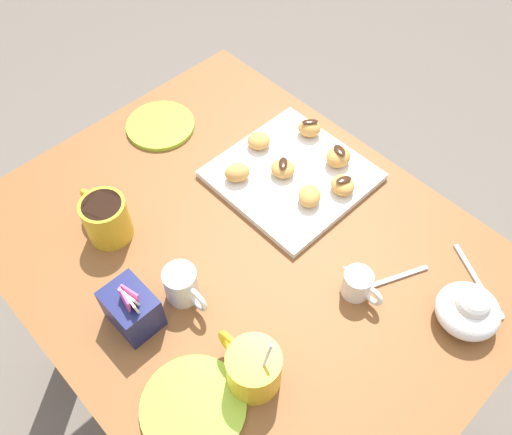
{
  "coord_description": "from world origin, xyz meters",
  "views": [
    {
      "loc": [
        -0.42,
        0.37,
        1.58
      ],
      "look_at": [
        0.02,
        -0.06,
        0.74
      ],
      "focal_mm": 37.53,
      "sensor_mm": 36.0,
      "label": 1
    }
  ],
  "objects_px": {
    "chocolate_sauce_pitcher": "(358,283)",
    "beignet_4": "(309,196)",
    "cream_pitcher_white": "(183,285)",
    "ice_cream_bowl": "(469,309)",
    "beignet_3": "(237,172)",
    "beignet_5": "(343,185)",
    "beignet_6": "(283,169)",
    "coffee_mug_mustard_left": "(253,368)",
    "pastry_plate_square": "(292,175)",
    "beignet_0": "(338,157)",
    "saucer_lime_right": "(193,407)",
    "sugar_caddy": "(132,309)",
    "beignet_1": "(259,141)",
    "dining_table": "(244,283)",
    "beignet_2": "(309,128)",
    "coffee_mug_mustard_right": "(106,217)",
    "saucer_lime_left": "(160,125)"
  },
  "relations": [
    {
      "from": "ice_cream_bowl",
      "to": "beignet_1",
      "type": "xyz_separation_m",
      "value": [
        0.54,
        -0.02,
        -0.0
      ]
    },
    {
      "from": "sugar_caddy",
      "to": "beignet_2",
      "type": "height_order",
      "value": "sugar_caddy"
    },
    {
      "from": "chocolate_sauce_pitcher",
      "to": "beignet_4",
      "type": "xyz_separation_m",
      "value": [
        0.19,
        -0.08,
        0.0
      ]
    },
    {
      "from": "beignet_1",
      "to": "beignet_4",
      "type": "height_order",
      "value": "beignet_4"
    },
    {
      "from": "ice_cream_bowl",
      "to": "beignet_5",
      "type": "distance_m",
      "value": 0.33
    },
    {
      "from": "cream_pitcher_white",
      "to": "beignet_0",
      "type": "height_order",
      "value": "cream_pitcher_white"
    },
    {
      "from": "coffee_mug_mustard_left",
      "to": "beignet_5",
      "type": "xyz_separation_m",
      "value": [
        0.15,
        -0.4,
        -0.02
      ]
    },
    {
      "from": "beignet_3",
      "to": "beignet_4",
      "type": "xyz_separation_m",
      "value": [
        -0.14,
        -0.06,
        -0.0
      ]
    },
    {
      "from": "beignet_6",
      "to": "cream_pitcher_white",
      "type": "bearing_deg",
      "value": 102.88
    },
    {
      "from": "saucer_lime_right",
      "to": "beignet_3",
      "type": "distance_m",
      "value": 0.47
    },
    {
      "from": "coffee_mug_mustard_right",
      "to": "saucer_lime_left",
      "type": "distance_m",
      "value": 0.3
    },
    {
      "from": "beignet_0",
      "to": "beignet_3",
      "type": "xyz_separation_m",
      "value": [
        0.12,
        0.18,
        -0.0
      ]
    },
    {
      "from": "ice_cream_bowl",
      "to": "saucer_lime_left",
      "type": "distance_m",
      "value": 0.75
    },
    {
      "from": "coffee_mug_mustard_left",
      "to": "sugar_caddy",
      "type": "distance_m",
      "value": 0.23
    },
    {
      "from": "coffee_mug_mustard_left",
      "to": "saucer_lime_right",
      "type": "bearing_deg",
      "value": 73.36
    },
    {
      "from": "cream_pitcher_white",
      "to": "beignet_5",
      "type": "height_order",
      "value": "cream_pitcher_white"
    },
    {
      "from": "sugar_caddy",
      "to": "beignet_3",
      "type": "xyz_separation_m",
      "value": [
        0.11,
        -0.34,
        -0.01
      ]
    },
    {
      "from": "beignet_0",
      "to": "beignet_4",
      "type": "height_order",
      "value": "beignet_0"
    },
    {
      "from": "dining_table",
      "to": "beignet_2",
      "type": "xyz_separation_m",
      "value": [
        0.11,
        -0.3,
        0.17
      ]
    },
    {
      "from": "beignet_1",
      "to": "beignet_2",
      "type": "height_order",
      "value": "beignet_2"
    },
    {
      "from": "sugar_caddy",
      "to": "beignet_4",
      "type": "distance_m",
      "value": 0.4
    },
    {
      "from": "chocolate_sauce_pitcher",
      "to": "beignet_3",
      "type": "height_order",
      "value": "chocolate_sauce_pitcher"
    },
    {
      "from": "coffee_mug_mustard_left",
      "to": "beignet_3",
      "type": "relative_size",
      "value": 2.53
    },
    {
      "from": "coffee_mug_mustard_left",
      "to": "chocolate_sauce_pitcher",
      "type": "xyz_separation_m",
      "value": [
        -0.01,
        -0.24,
        -0.02
      ]
    },
    {
      "from": "coffee_mug_mustard_left",
      "to": "ice_cream_bowl",
      "type": "relative_size",
      "value": 1.19
    },
    {
      "from": "beignet_5",
      "to": "beignet_6",
      "type": "relative_size",
      "value": 1.03
    },
    {
      "from": "ice_cream_bowl",
      "to": "beignet_6",
      "type": "xyz_separation_m",
      "value": [
        0.44,
        -0.0,
        -0.0
      ]
    },
    {
      "from": "dining_table",
      "to": "beignet_3",
      "type": "height_order",
      "value": "beignet_3"
    },
    {
      "from": "cream_pitcher_white",
      "to": "ice_cream_bowl",
      "type": "distance_m",
      "value": 0.49
    },
    {
      "from": "beignet_0",
      "to": "beignet_1",
      "type": "xyz_separation_m",
      "value": [
        0.15,
        0.09,
        -0.0
      ]
    },
    {
      "from": "ice_cream_bowl",
      "to": "beignet_0",
      "type": "relative_size",
      "value": 1.99
    },
    {
      "from": "beignet_2",
      "to": "beignet_6",
      "type": "xyz_separation_m",
      "value": [
        -0.04,
        0.12,
        -0.0
      ]
    },
    {
      "from": "beignet_5",
      "to": "cream_pitcher_white",
      "type": "bearing_deg",
      "value": 83.83
    },
    {
      "from": "ice_cream_bowl",
      "to": "saucer_lime_right",
      "type": "bearing_deg",
      "value": 64.65
    },
    {
      "from": "coffee_mug_mustard_left",
      "to": "beignet_0",
      "type": "height_order",
      "value": "coffee_mug_mustard_left"
    },
    {
      "from": "cream_pitcher_white",
      "to": "beignet_0",
      "type": "distance_m",
      "value": 0.43
    },
    {
      "from": "pastry_plate_square",
      "to": "beignet_4",
      "type": "height_order",
      "value": "beignet_4"
    },
    {
      "from": "pastry_plate_square",
      "to": "beignet_5",
      "type": "xyz_separation_m",
      "value": [
        -0.1,
        -0.04,
        0.02
      ]
    },
    {
      "from": "dining_table",
      "to": "pastry_plate_square",
      "type": "bearing_deg",
      "value": -73.81
    },
    {
      "from": "pastry_plate_square",
      "to": "cream_pitcher_white",
      "type": "bearing_deg",
      "value": 100.33
    },
    {
      "from": "pastry_plate_square",
      "to": "chocolate_sauce_pitcher",
      "type": "height_order",
      "value": "chocolate_sauce_pitcher"
    },
    {
      "from": "pastry_plate_square",
      "to": "beignet_2",
      "type": "relative_size",
      "value": 5.72
    },
    {
      "from": "beignet_0",
      "to": "beignet_2",
      "type": "distance_m",
      "value": 0.1
    },
    {
      "from": "dining_table",
      "to": "coffee_mug_mustard_right",
      "type": "height_order",
      "value": "coffee_mug_mustard_right"
    },
    {
      "from": "beignet_3",
      "to": "beignet_5",
      "type": "distance_m",
      "value": 0.22
    },
    {
      "from": "sugar_caddy",
      "to": "beignet_5",
      "type": "height_order",
      "value": "sugar_caddy"
    },
    {
      "from": "pastry_plate_square",
      "to": "saucer_lime_left",
      "type": "distance_m",
      "value": 0.33
    },
    {
      "from": "cream_pitcher_white",
      "to": "sugar_caddy",
      "type": "bearing_deg",
      "value": 75.31
    },
    {
      "from": "coffee_mug_mustard_left",
      "to": "dining_table",
      "type": "bearing_deg",
      "value": -39.04
    },
    {
      "from": "beignet_5",
      "to": "sugar_caddy",
      "type": "bearing_deg",
      "value": 82.14
    }
  ]
}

